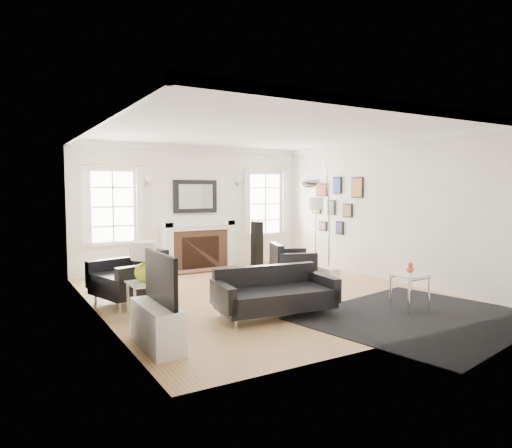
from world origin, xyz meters
TOP-DOWN VIEW (x-y plane):
  - floor at (0.00, 0.00)m, footprint 6.00×6.00m
  - back_wall at (0.00, 3.00)m, footprint 5.50×0.04m
  - front_wall at (0.00, -3.00)m, footprint 5.50×0.04m
  - left_wall at (-2.75, 0.00)m, footprint 0.04×6.00m
  - right_wall at (2.75, 0.00)m, footprint 0.04×6.00m
  - ceiling at (0.00, 0.00)m, footprint 5.50×6.00m
  - crown_molding at (0.00, 0.00)m, footprint 5.50×6.00m
  - fireplace at (0.00, 2.79)m, footprint 1.70×0.69m
  - mantel_mirror at (0.00, 2.95)m, footprint 1.05×0.07m
  - window_left at (-1.85, 2.95)m, footprint 1.24×0.15m
  - window_right at (1.85, 2.95)m, footprint 1.24×0.15m
  - gallery_wall at (2.72, 1.30)m, footprint 0.04×1.73m
  - tv_unit at (-2.44, -1.70)m, footprint 0.35×1.00m
  - area_rug at (1.14, -2.42)m, footprint 3.53×3.12m
  - sofa at (-0.57, -1.24)m, footprint 1.80×0.98m
  - armchair_left at (-2.13, 0.55)m, footprint 1.18×1.25m
  - armchair_right at (1.19, 0.88)m, footprint 1.02×1.08m
  - coffee_table at (0.49, 0.22)m, footprint 0.83×0.83m
  - side_table_left at (-2.20, -0.37)m, footprint 0.45×0.45m
  - nesting_table at (1.28, -2.10)m, footprint 0.50×0.42m
  - gourd_lamp at (-2.20, -0.37)m, footprint 0.36×0.36m
  - orange_vase at (1.28, -2.10)m, footprint 0.10×0.10m
  - arc_floor_lamp at (1.19, -0.09)m, footprint 1.73×1.60m
  - stick_floor_lamp at (2.20, 1.35)m, footprint 0.33×0.33m
  - speaker_tower at (1.27, 2.35)m, footprint 0.22×0.22m

SIDE VIEW (x-z plane):
  - floor at x=0.00m, z-range 0.00..0.00m
  - area_rug at x=1.14m, z-range 0.00..0.01m
  - sofa at x=-0.57m, z-range 0.02..0.59m
  - tv_unit at x=-2.44m, z-range -0.22..0.87m
  - armchair_right at x=1.19m, z-range 0.03..0.63m
  - coffee_table at x=0.49m, z-range 0.15..0.52m
  - armchair_left at x=-2.13m, z-range 0.04..0.74m
  - side_table_left at x=-2.20m, z-range 0.15..0.65m
  - nesting_table at x=1.28m, z-range 0.16..0.72m
  - speaker_tower at x=1.27m, z-range 0.00..1.07m
  - fireplace at x=0.00m, z-range -0.01..1.10m
  - orange_vase at x=1.28m, z-range 0.57..0.73m
  - gourd_lamp at x=-2.20m, z-range 0.54..1.12m
  - arc_floor_lamp at x=1.19m, z-range 0.10..2.55m
  - back_wall at x=0.00m, z-range 0.00..2.80m
  - front_wall at x=0.00m, z-range 0.00..2.80m
  - left_wall at x=-2.75m, z-range 0.00..2.80m
  - right_wall at x=2.75m, z-range 0.00..2.80m
  - stick_floor_lamp at x=2.20m, z-range 0.60..2.23m
  - window_left at x=-1.85m, z-range 0.65..2.27m
  - window_right at x=1.85m, z-range 0.65..2.27m
  - gallery_wall at x=2.72m, z-range 0.89..2.18m
  - mantel_mirror at x=0.00m, z-range 1.27..2.02m
  - crown_molding at x=0.00m, z-range 2.68..2.80m
  - ceiling at x=0.00m, z-range 2.79..2.81m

